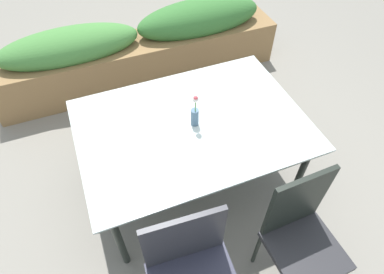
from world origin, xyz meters
TOP-DOWN VIEW (x-y plane):
  - ground_plane at (0.00, 0.00)m, footprint 12.00×12.00m
  - dining_table at (-0.02, 0.05)m, footprint 1.61×1.14m
  - chair_near_right at (0.34, -0.86)m, footprint 0.44×0.44m
  - flower_vase at (-0.00, 0.04)m, footprint 0.05×0.06m
  - planter_box at (-0.00, 1.61)m, footprint 3.09×0.50m

SIDE VIEW (x-z plane):
  - ground_plane at x=0.00m, z-range 0.00..0.00m
  - planter_box at x=0.00m, z-range -0.02..0.79m
  - chair_near_right at x=0.34m, z-range 0.05..1.02m
  - dining_table at x=-0.02m, z-range 0.32..1.06m
  - flower_vase at x=0.00m, z-range 0.73..1.00m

